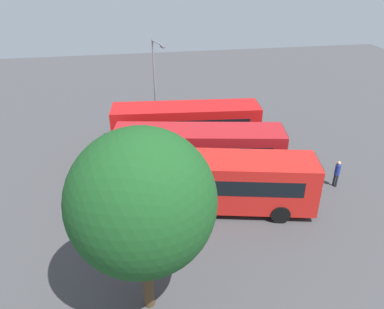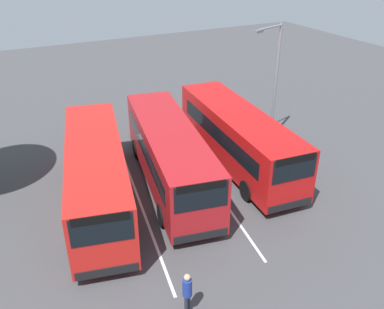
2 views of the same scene
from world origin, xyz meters
The scene contains 8 objects.
ground_plane centered at (0.00, 0.00, 0.00)m, with size 68.68×68.68×0.00m, color #424244.
bus_far_left centered at (0.04, -3.84, 1.73)m, with size 10.85×4.75×3.11m.
bus_center_left centered at (-0.24, -0.03, 1.73)m, with size 10.84×4.39×3.11m.
bus_center_right centered at (-0.38, 4.11, 1.73)m, with size 10.76×3.45×3.11m.
pedestrian centered at (7.69, -3.00, 1.03)m, with size 0.45×0.45×1.74m.
street_lamp centered at (-2.21, 7.65, 4.10)m, with size 0.81×2.28×7.09m.
lane_stripe_outer_left centered at (0.00, -1.97, 0.00)m, with size 13.96×0.12×0.01m, color silver.
lane_stripe_inner_left centered at (0.00, 1.97, 0.00)m, with size 13.96×0.12×0.01m, color silver.
Camera 2 is at (16.66, -7.41, 11.40)m, focal length 38.85 mm.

